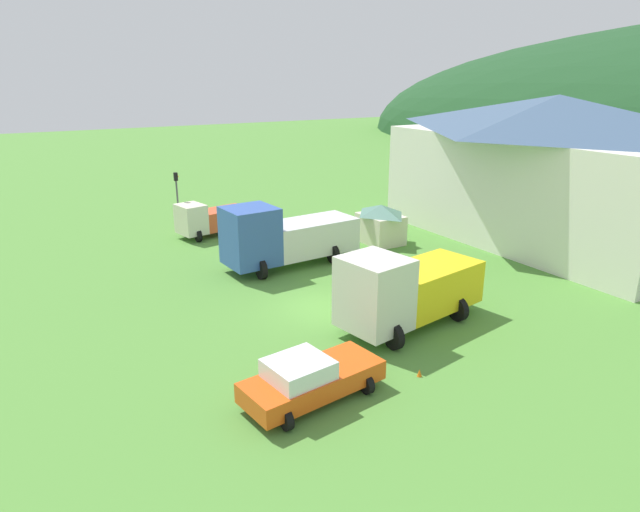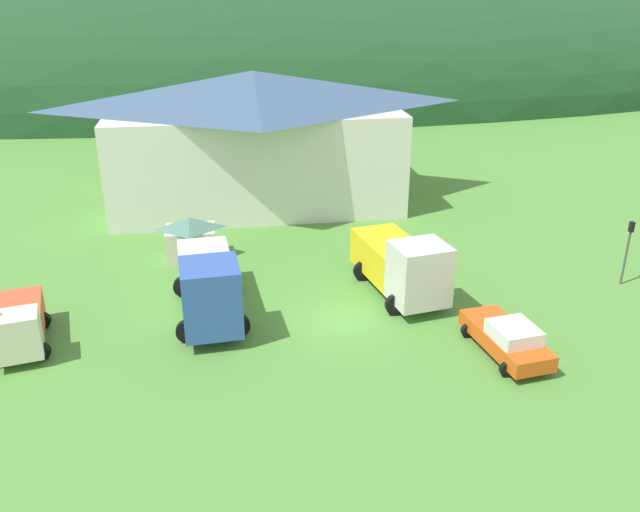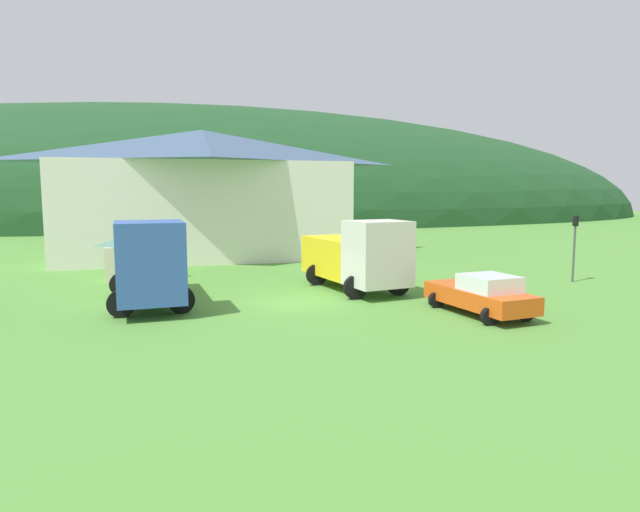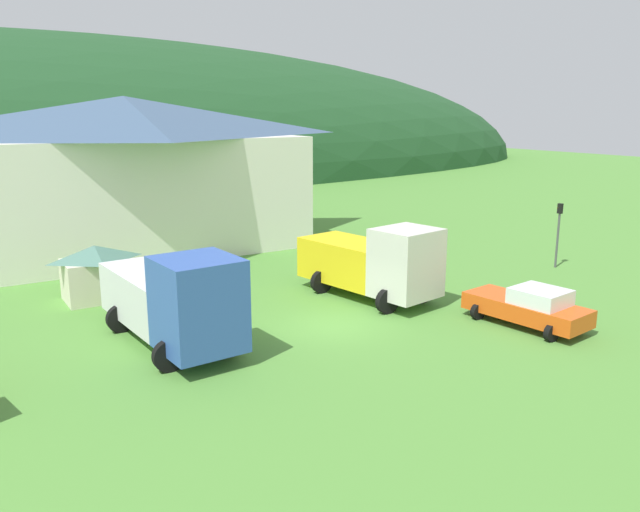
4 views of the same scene
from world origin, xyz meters
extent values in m
plane|color=#518C38|center=(0.00, 0.00, 0.00)|extent=(200.00, 200.00, 0.00)
ellipsoid|color=#1E4723|center=(0.00, 71.18, 0.00)|extent=(167.30, 60.00, 36.60)
cube|color=white|center=(-2.44, 19.13, 3.47)|extent=(19.87, 11.21, 6.93)
pyramid|color=#3D5675|center=(-2.44, 19.13, 8.14)|extent=(21.46, 12.11, 2.43)
cube|color=beige|center=(-6.98, 8.88, 0.94)|extent=(2.83, 2.21, 1.89)
pyramid|color=#4C7A6B|center=(-6.98, 8.88, 2.22)|extent=(3.06, 2.39, 0.66)
cube|color=beige|center=(-14.02, -1.56, 1.38)|extent=(2.19, 1.91, 1.97)
cube|color=black|center=(-14.00, -1.63, 1.82)|extent=(1.26, 1.43, 0.63)
cube|color=#DB512D|center=(-14.50, 0.85, 1.05)|extent=(2.55, 3.67, 1.30)
cylinder|color=black|center=(-13.22, -1.40, 0.40)|extent=(0.80, 0.30, 0.80)
cylinder|color=black|center=(-14.81, -1.72, 0.40)|extent=(0.80, 0.30, 0.80)
cylinder|color=black|center=(-13.81, 1.50, 0.40)|extent=(0.80, 0.30, 0.80)
cylinder|color=black|center=(-15.40, 1.18, 0.40)|extent=(0.80, 0.30, 0.80)
cube|color=#3356AD|center=(-5.82, -0.80, 2.14)|extent=(2.76, 2.84, 3.19)
cube|color=black|center=(-5.81, -0.93, 2.85)|extent=(1.52, 2.22, 1.02)
cube|color=silver|center=(-6.09, 3.16, 1.51)|extent=(2.93, 5.43, 1.92)
cylinder|color=black|center=(-4.68, -0.72, 0.55)|extent=(1.10, 0.30, 1.10)
cylinder|color=black|center=(-6.96, -0.87, 0.55)|extent=(1.10, 0.30, 1.10)
cylinder|color=black|center=(-5.00, 4.03, 0.55)|extent=(1.10, 0.30, 1.10)
cylinder|color=black|center=(-7.28, 3.87, 0.55)|extent=(1.10, 0.30, 1.10)
cube|color=silver|center=(4.19, 0.35, 2.05)|extent=(2.96, 2.76, 3.01)
cube|color=black|center=(4.21, 0.23, 2.71)|extent=(1.69, 2.09, 0.96)
cube|color=yellow|center=(3.60, 3.81, 1.52)|extent=(3.36, 5.05, 1.94)
cylinder|color=black|center=(5.33, 0.54, 0.55)|extent=(1.10, 0.30, 1.10)
cylinder|color=black|center=(3.06, 0.15, 0.55)|extent=(1.10, 0.30, 1.10)
cylinder|color=black|center=(4.61, 4.70, 0.55)|extent=(1.10, 0.30, 1.10)
cylinder|color=black|center=(2.34, 4.31, 0.55)|extent=(1.10, 0.30, 1.10)
cube|color=#E35315|center=(6.85, -4.04, 0.69)|extent=(2.58, 5.17, 0.70)
cube|color=silver|center=(6.93, -4.63, 1.35)|extent=(2.04, 2.20, 0.62)
cylinder|color=black|center=(7.92, -5.60, 0.34)|extent=(0.68, 0.24, 0.68)
cylinder|color=black|center=(6.22, -5.83, 0.34)|extent=(0.68, 0.24, 0.68)
cylinder|color=black|center=(7.48, -2.26, 0.34)|extent=(0.68, 0.24, 0.68)
cylinder|color=black|center=(5.78, -2.48, 0.34)|extent=(0.68, 0.24, 0.68)
cylinder|color=#4C4C51|center=(16.02, 1.64, 1.51)|extent=(0.12, 0.12, 3.03)
cube|color=black|center=(16.02, 1.64, 3.30)|extent=(0.20, 0.24, 0.55)
sphere|color=yellow|center=(16.02, 1.77, 3.30)|extent=(0.14, 0.14, 0.14)
cone|color=orange|center=(7.54, 0.05, 0.00)|extent=(0.36, 0.36, 0.58)
camera|label=1|loc=(21.11, -12.08, 10.53)|focal=30.94mm
camera|label=2|loc=(-5.15, -27.58, 15.45)|focal=36.97mm
camera|label=3|loc=(-5.16, -23.60, 4.97)|focal=31.39mm
camera|label=4|loc=(-13.21, -20.35, 8.57)|focal=35.57mm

